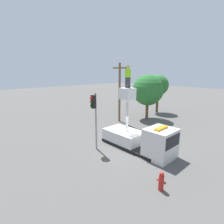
{
  "coord_description": "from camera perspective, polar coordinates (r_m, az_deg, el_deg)",
  "views": [
    {
      "loc": [
        8.85,
        -10.52,
        6.17
      ],
      "look_at": [
        -1.14,
        -1.23,
        2.98
      ],
      "focal_mm": 28.0,
      "sensor_mm": 36.0,
      "label": 1
    }
  ],
  "objects": [
    {
      "name": "ground_plane",
      "position": [
        15.06,
        6.51,
        -11.08
      ],
      "size": [
        120.0,
        120.0,
        0.0
      ],
      "primitive_type": "plane",
      "color": "#565451"
    },
    {
      "name": "bucket_truck",
      "position": [
        14.31,
        8.73,
        -8.5
      ],
      "size": [
        6.25,
        2.18,
        4.85
      ],
      "color": "black",
      "rests_on": "ground"
    },
    {
      "name": "worker",
      "position": [
        14.15,
        5.21,
        11.36
      ],
      "size": [
        0.4,
        0.26,
        1.75
      ],
      "color": "#38383D",
      "rests_on": "bucket_truck"
    },
    {
      "name": "traffic_light_pole",
      "position": [
        13.47,
        -5.83,
        0.57
      ],
      "size": [
        0.34,
        0.57,
        4.57
      ],
      "color": "gray",
      "rests_on": "ground"
    },
    {
      "name": "fire_hydrant",
      "position": [
        10.23,
        15.78,
        -20.93
      ],
      "size": [
        0.52,
        0.28,
        1.05
      ],
      "color": "#B2231E",
      "rests_on": "ground"
    },
    {
      "name": "traffic_cone_rear",
      "position": [
        17.93,
        -1.83,
        -5.67
      ],
      "size": [
        0.51,
        0.51,
        0.79
      ],
      "color": "black",
      "rests_on": "ground"
    },
    {
      "name": "tree_left_bg",
      "position": [
        27.1,
        14.85,
        8.37
      ],
      "size": [
        3.03,
        3.03,
        5.66
      ],
      "color": "brown",
      "rests_on": "ground"
    },
    {
      "name": "tree_right_bg",
      "position": [
        23.02,
        11.63,
        7.0
      ],
      "size": [
        3.96,
        3.96,
        5.79
      ],
      "color": "brown",
      "rests_on": "ground"
    },
    {
      "name": "utility_pole",
      "position": [
        21.42,
        2.48,
        7.05
      ],
      "size": [
        2.2,
        0.26,
        7.15
      ],
      "color": "brown",
      "rests_on": "ground"
    }
  ]
}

